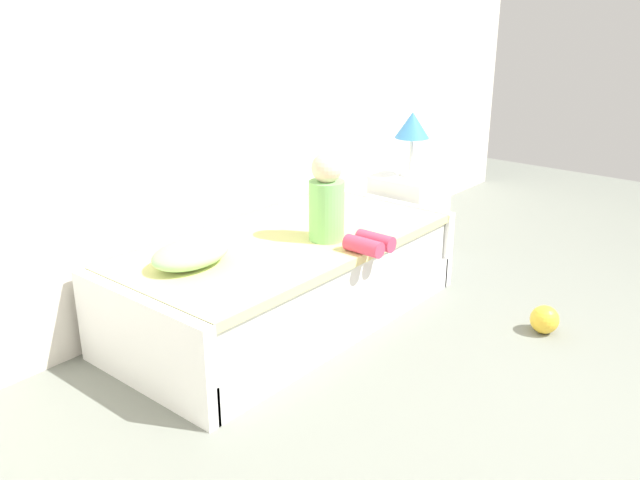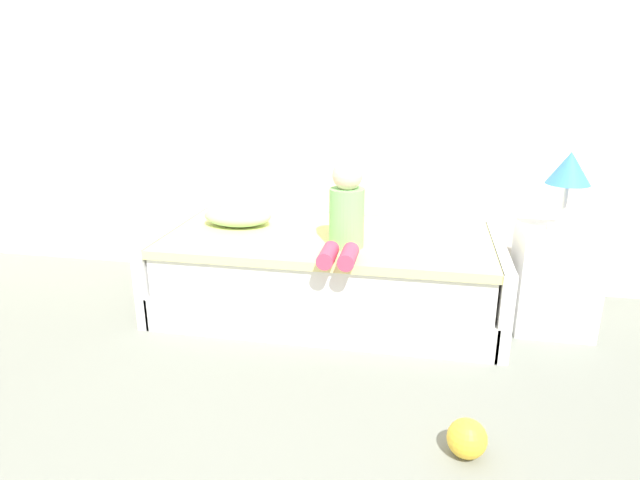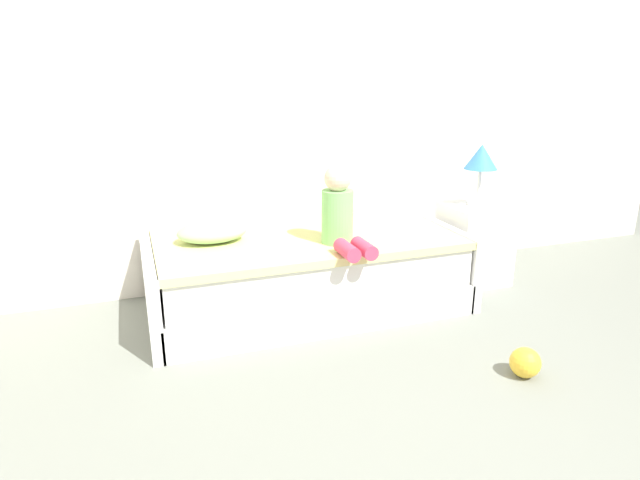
{
  "view_description": "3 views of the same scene",
  "coord_description": "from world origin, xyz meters",
  "px_view_note": "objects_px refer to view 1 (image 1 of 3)",
  "views": [
    {
      "loc": [
        -2.68,
        -0.46,
        1.8
      ],
      "look_at": [
        -0.03,
        1.75,
        0.55
      ],
      "focal_mm": 37.73,
      "sensor_mm": 36.0,
      "label": 1
    },
    {
      "loc": [
        0.53,
        -1.16,
        1.53
      ],
      "look_at": [
        -0.03,
        1.75,
        0.55
      ],
      "focal_mm": 30.68,
      "sensor_mm": 36.0,
      "label": 2
    },
    {
      "loc": [
        -1.1,
        -1.24,
        1.53
      ],
      "look_at": [
        -0.03,
        1.75,
        0.55
      ],
      "focal_mm": 30.12,
      "sensor_mm": 36.0,
      "label": 3
    }
  ],
  "objects_px": {
    "nightstand": "(408,215)",
    "child_figure": "(333,206)",
    "toy_ball": "(545,319)",
    "bed": "(287,280)",
    "table_lamp": "(412,128)",
    "pillow": "(191,254)"
  },
  "relations": [
    {
      "from": "bed",
      "to": "table_lamp",
      "type": "xyz_separation_m",
      "value": [
        1.35,
        0.04,
        0.69
      ]
    },
    {
      "from": "table_lamp",
      "to": "toy_ball",
      "type": "xyz_separation_m",
      "value": [
        -0.56,
        -1.28,
        -0.86
      ]
    },
    {
      "from": "pillow",
      "to": "toy_ball",
      "type": "xyz_separation_m",
      "value": [
        1.41,
        -1.34,
        -0.48
      ]
    },
    {
      "from": "nightstand",
      "to": "child_figure",
      "type": "bearing_deg",
      "value": -167.58
    },
    {
      "from": "table_lamp",
      "to": "pillow",
      "type": "bearing_deg",
      "value": 178.18
    },
    {
      "from": "child_figure",
      "to": "pillow",
      "type": "relative_size",
      "value": 1.16
    },
    {
      "from": "child_figure",
      "to": "pillow",
      "type": "xyz_separation_m",
      "value": [
        -0.75,
        0.33,
        -0.14
      ]
    },
    {
      "from": "nightstand",
      "to": "table_lamp",
      "type": "height_order",
      "value": "table_lamp"
    },
    {
      "from": "nightstand",
      "to": "child_figure",
      "type": "height_order",
      "value": "child_figure"
    },
    {
      "from": "table_lamp",
      "to": "pillow",
      "type": "distance_m",
      "value": 2.0
    },
    {
      "from": "table_lamp",
      "to": "child_figure",
      "type": "distance_m",
      "value": 1.26
    },
    {
      "from": "child_figure",
      "to": "toy_ball",
      "type": "bearing_deg",
      "value": -57.32
    },
    {
      "from": "nightstand",
      "to": "table_lamp",
      "type": "relative_size",
      "value": 1.33
    },
    {
      "from": "nightstand",
      "to": "toy_ball",
      "type": "xyz_separation_m",
      "value": [
        -0.56,
        -1.28,
        -0.22
      ]
    },
    {
      "from": "table_lamp",
      "to": "toy_ball",
      "type": "height_order",
      "value": "table_lamp"
    },
    {
      "from": "table_lamp",
      "to": "pillow",
      "type": "relative_size",
      "value": 1.02
    },
    {
      "from": "table_lamp",
      "to": "child_figure",
      "type": "height_order",
      "value": "table_lamp"
    },
    {
      "from": "bed",
      "to": "table_lamp",
      "type": "bearing_deg",
      "value": 1.6
    },
    {
      "from": "bed",
      "to": "toy_ball",
      "type": "distance_m",
      "value": 1.49
    },
    {
      "from": "nightstand",
      "to": "toy_ball",
      "type": "relative_size",
      "value": 3.7
    },
    {
      "from": "nightstand",
      "to": "pillow",
      "type": "relative_size",
      "value": 1.36
    },
    {
      "from": "toy_ball",
      "to": "nightstand",
      "type": "bearing_deg",
      "value": 66.55
    }
  ]
}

